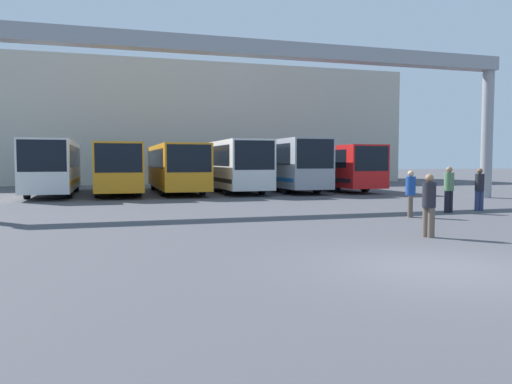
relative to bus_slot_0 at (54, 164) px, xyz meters
name	(u,v)px	position (x,y,z in m)	size (l,w,h in m)	color
ground_plane	(439,267)	(8.94, -23.71, -1.80)	(200.00, 200.00, 0.00)	#47474C
building_backdrop	(170,127)	(8.94, 17.40, 3.51)	(43.05, 12.00, 10.63)	#B7B2A3
overhead_gantry	(240,67)	(8.94, -9.22, 4.48)	(28.18, 0.80, 7.52)	gray
bus_slot_0	(54,164)	(0.00, 0.00, 0.00)	(2.46, 11.06, 3.13)	silver
bus_slot_1	(117,165)	(3.58, -0.27, -0.08)	(2.56, 10.52, 2.98)	orange
bus_slot_2	(176,165)	(7.15, 0.00, -0.09)	(2.59, 11.06, 2.97)	orange
bus_slot_3	(233,163)	(10.73, -0.52, 0.05)	(2.50, 10.02, 3.22)	silver
bus_slot_4	(285,162)	(14.30, -0.46, 0.12)	(2.49, 10.14, 3.34)	#999EA5
bus_slot_5	(328,165)	(17.88, 0.48, -0.09)	(2.43, 12.02, 2.97)	red
pedestrian_near_center	(479,188)	(17.30, -15.05, -0.90)	(0.35, 0.35, 1.71)	navy
pedestrian_mid_right	(429,204)	(11.04, -20.46, -0.92)	(0.35, 0.35, 1.66)	brown
pedestrian_near_left	(449,188)	(15.63, -15.33, -0.86)	(0.37, 0.37, 1.78)	black
pedestrian_mid_left	(411,192)	(13.31, -16.26, -0.92)	(0.34, 0.34, 1.66)	brown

